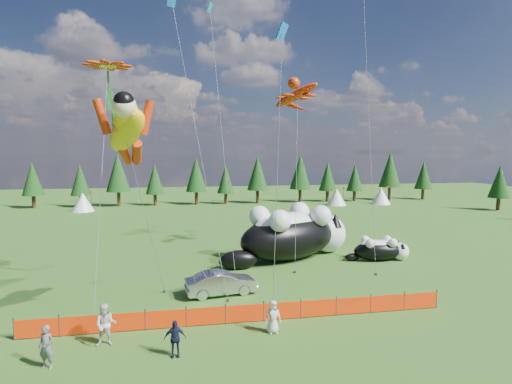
% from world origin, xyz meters
% --- Properties ---
extents(ground, '(160.00, 160.00, 0.00)m').
position_xyz_m(ground, '(0.00, 0.00, 0.00)').
color(ground, black).
rests_on(ground, ground).
extents(safety_fence, '(22.06, 0.06, 1.10)m').
position_xyz_m(safety_fence, '(0.00, -3.00, 0.50)').
color(safety_fence, '#262626').
rests_on(safety_fence, ground).
extents(tree_line, '(90.00, 4.00, 8.00)m').
position_xyz_m(tree_line, '(0.00, 45.00, 4.00)').
color(tree_line, black).
rests_on(tree_line, ground).
extents(festival_tents, '(50.00, 3.20, 2.80)m').
position_xyz_m(festival_tents, '(11.00, 40.00, 1.40)').
color(festival_tents, white).
rests_on(festival_tents, ground).
extents(cat_large, '(11.67, 7.80, 4.47)m').
position_xyz_m(cat_large, '(5.95, 8.83, 2.12)').
color(cat_large, black).
rests_on(cat_large, ground).
extents(cat_small, '(5.35, 2.26, 1.93)m').
position_xyz_m(cat_small, '(12.76, 6.95, 0.92)').
color(cat_small, black).
rests_on(cat_small, ground).
extents(car, '(4.61, 2.19, 1.46)m').
position_xyz_m(car, '(-0.82, 1.36, 0.73)').
color(car, silver).
rests_on(car, ground).
extents(spectator_a, '(0.76, 0.62, 1.81)m').
position_xyz_m(spectator_a, '(-8.63, -5.91, 0.91)').
color(spectator_a, '#5A595E').
rests_on(spectator_a, ground).
extents(spectator_b, '(0.96, 0.57, 1.96)m').
position_xyz_m(spectator_b, '(-6.62, -4.30, 0.98)').
color(spectator_b, beige).
rests_on(spectator_b, ground).
extents(spectator_c, '(0.97, 0.53, 1.62)m').
position_xyz_m(spectator_c, '(-3.49, -5.86, 0.81)').
color(spectator_c, '#121833').
rests_on(spectator_c, ground).
extents(spectator_e, '(0.82, 0.57, 1.62)m').
position_xyz_m(spectator_e, '(1.18, -4.39, 0.81)').
color(spectator_e, beige).
rests_on(spectator_e, ground).
extents(superhero_kite, '(5.49, 7.13, 12.25)m').
position_xyz_m(superhero_kite, '(-5.75, -1.92, 9.85)').
color(superhero_kite, yellow).
rests_on(superhero_kite, ground).
extents(gecko_kite, '(6.75, 10.75, 15.91)m').
position_xyz_m(gecko_kite, '(6.83, 11.86, 13.81)').
color(gecko_kite, '#BC2809').
rests_on(gecko_kite, ground).
extents(flower_kite, '(3.47, 8.50, 15.53)m').
position_xyz_m(flower_kite, '(-7.51, 3.74, 13.98)').
color(flower_kite, '#BC2809').
rests_on(flower_kite, ground).
extents(diamond_kite_a, '(3.66, 5.35, 19.82)m').
position_xyz_m(diamond_kite_a, '(-3.44, 4.84, 17.82)').
color(diamond_kite_a, blue).
rests_on(diamond_kite_a, ground).
extents(diamond_kite_c, '(1.04, 0.96, 15.79)m').
position_xyz_m(diamond_kite_c, '(2.06, -2.32, 14.44)').
color(diamond_kite_c, blue).
rests_on(diamond_kite_c, ground).
extents(diamond_kite_d, '(1.56, 7.34, 21.94)m').
position_xyz_m(diamond_kite_d, '(-0.59, 11.37, 19.63)').
color(diamond_kite_d, '#0D8FA6').
rests_on(diamond_kite_d, ground).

